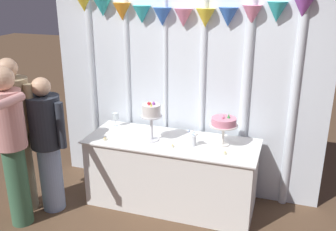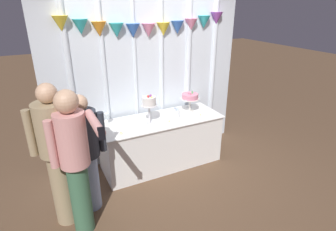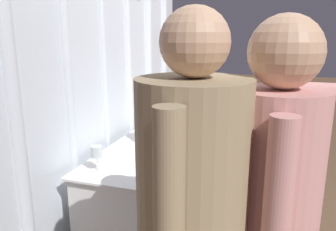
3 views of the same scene
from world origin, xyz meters
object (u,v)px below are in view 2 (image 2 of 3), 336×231
at_px(cake_table, 161,142).
at_px(wine_glass, 107,116).
at_px(tealight_far_left, 121,134).
at_px(guest_man_dark_suit, 57,152).
at_px(guest_girl_blue_dress, 75,158).
at_px(tealight_near_left, 169,122).
at_px(cake_display_nearleft, 149,103).
at_px(flower_vase, 177,113).
at_px(tealight_near_right, 200,115).
at_px(cake_display_nearright, 190,97).
at_px(guest_man_pink_jacket, 85,151).

relative_size(cake_table, wine_glass, 11.47).
xyz_separation_m(tealight_far_left, guest_man_dark_suit, (-0.85, -0.39, 0.14)).
bearing_deg(guest_man_dark_suit, guest_girl_blue_dress, -60.49).
bearing_deg(tealight_near_left, guest_man_dark_suit, -164.63).
bearing_deg(tealight_far_left, cake_display_nearleft, 17.96).
xyz_separation_m(wine_glass, tealight_far_left, (0.07, -0.42, -0.11)).
relative_size(flower_vase, guest_girl_blue_dress, 0.11).
height_order(guest_man_dark_suit, guest_girl_blue_dress, guest_man_dark_suit).
bearing_deg(tealight_near_right, flower_vase, 164.38).
xyz_separation_m(cake_display_nearleft, wine_glass, (-0.56, 0.26, -0.20)).
relative_size(cake_display_nearright, tealight_near_right, 8.96).
xyz_separation_m(flower_vase, guest_man_dark_suit, (-1.81, -0.55, 0.07)).
xyz_separation_m(tealight_near_right, guest_man_dark_suit, (-2.17, -0.45, 0.14)).
height_order(cake_display_nearleft, tealight_near_right, cake_display_nearleft).
bearing_deg(cake_display_nearright, tealight_far_left, -167.37).
xyz_separation_m(cake_table, tealight_near_right, (0.62, -0.15, 0.41)).
height_order(cake_display_nearleft, flower_vase, cake_display_nearleft).
relative_size(tealight_far_left, tealight_near_left, 1.35).
bearing_deg(flower_vase, cake_table, 168.94).
bearing_deg(cake_table, guest_man_dark_suit, -158.88).
distance_m(tealight_near_right, guest_girl_blue_dress, 2.15).
height_order(cake_display_nearright, flower_vase, cake_display_nearright).
xyz_separation_m(cake_display_nearleft, guest_man_pink_jacket, (-1.03, -0.45, -0.29)).
xyz_separation_m(tealight_near_left, tealight_near_right, (0.56, 0.00, -0.00)).
bearing_deg(wine_glass, cake_table, -14.93).
bearing_deg(tealight_near_right, tealight_far_left, -177.33).
height_order(tealight_far_left, guest_man_pink_jacket, guest_man_pink_jacket).
relative_size(cake_table, tealight_near_left, 50.70).
bearing_deg(cake_display_nearleft, wine_glass, 155.18).
relative_size(cake_table, guest_girl_blue_dress, 1.11).
distance_m(wine_glass, tealight_near_right, 1.45).
bearing_deg(cake_display_nearright, guest_man_dark_suit, -162.40).
bearing_deg(cake_table, cake_display_nearright, 7.05).
height_order(wine_glass, guest_girl_blue_dress, guest_girl_blue_dress).
distance_m(cake_table, tealight_near_right, 0.76).
bearing_deg(tealight_far_left, tealight_near_left, 4.31).
height_order(cake_table, cake_display_nearright, cake_display_nearright).
height_order(cake_display_nearright, tealight_near_right, cake_display_nearright).
relative_size(flower_vase, guest_man_pink_jacket, 0.12).
bearing_deg(cake_display_nearright, guest_man_pink_jacket, -162.23).
distance_m(cake_table, guest_girl_blue_dress, 1.74).
bearing_deg(guest_man_dark_suit, cake_display_nearright, 17.60).
distance_m(guest_man_dark_suit, guest_girl_blue_dress, 0.30).
bearing_deg(tealight_near_right, cake_display_nearright, 106.99).
distance_m(tealight_far_left, tealight_near_left, 0.77).
height_order(cake_display_nearright, tealight_near_left, cake_display_nearright).
bearing_deg(guest_girl_blue_dress, guest_man_pink_jacket, 65.91).
bearing_deg(cake_display_nearright, cake_table, -172.95).
xyz_separation_m(tealight_far_left, tealight_near_left, (0.77, 0.06, 0.00)).
distance_m(tealight_near_right, guest_man_dark_suit, 2.22).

